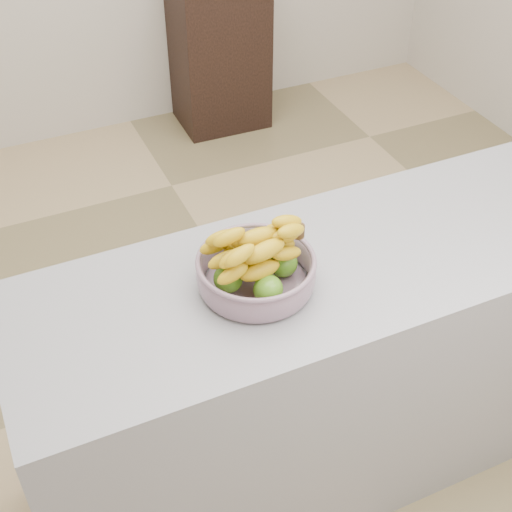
# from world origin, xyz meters

# --- Properties ---
(ground) EXTENTS (4.00, 4.00, 0.00)m
(ground) POSITION_xyz_m (0.00, 0.00, 0.00)
(ground) COLOR tan
(ground) RESTS_ON ground
(counter) EXTENTS (2.00, 0.60, 0.90)m
(counter) POSITION_xyz_m (0.00, -0.57, 0.45)
(counter) COLOR gray
(counter) RESTS_ON ground
(cabinet) EXTENTS (0.51, 0.41, 0.90)m
(cabinet) POSITION_xyz_m (0.51, 1.78, 0.45)
(cabinet) COLOR black
(cabinet) RESTS_ON ground
(fruit_bowl) EXTENTS (0.31, 0.31, 0.18)m
(fruit_bowl) POSITION_xyz_m (-0.33, -0.57, 0.96)
(fruit_bowl) COLOR #909AAD
(fruit_bowl) RESTS_ON counter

